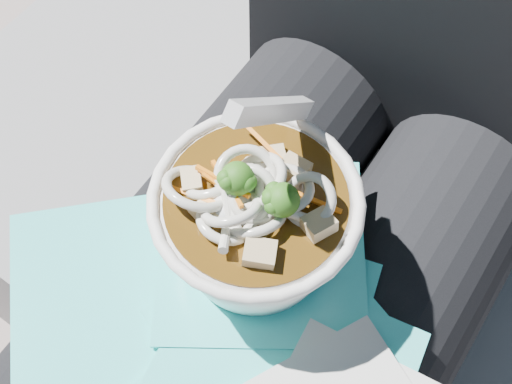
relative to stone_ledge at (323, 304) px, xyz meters
The scene contains 5 objects.
stone_ledge is the anchor object (origin of this frame).
lap 0.34m from the stone_ledge, 90.00° to the right, with size 0.33×0.48×0.16m.
person_body 0.34m from the stone_ledge, 90.00° to the right, with size 0.34×0.94×1.01m.
plastic_bag 0.44m from the stone_ledge, 90.04° to the right, with size 0.35×0.33×0.01m.
udon_bowl 0.48m from the stone_ledge, 97.90° to the right, with size 0.18×0.18×0.19m.
Camera 1 is at (0.11, -0.18, 1.14)m, focal length 50.00 mm.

